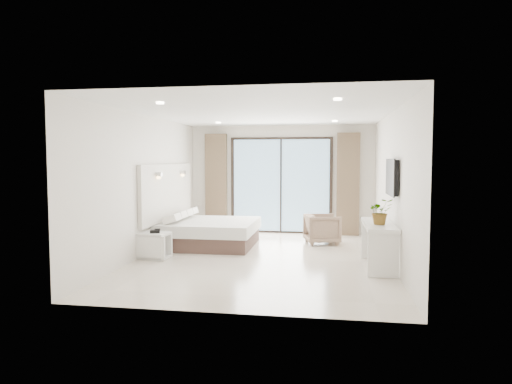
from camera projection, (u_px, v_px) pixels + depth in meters
ground at (264, 258)px, 8.52m from camera, size 6.20×6.20×0.00m
room_shell at (260, 173)px, 9.28m from camera, size 4.62×6.22×2.72m
bed at (209, 232)px, 9.78m from camera, size 1.94×1.85×0.68m
nightstand at (154, 245)px, 8.51m from camera, size 0.58×0.50×0.48m
phone at (155, 231)px, 8.46m from camera, size 0.22×0.19×0.06m
console_desk at (379, 235)px, 7.77m from camera, size 0.49×1.57×0.77m
plant at (380, 214)px, 7.55m from camera, size 0.49×0.52×0.34m
armchair at (322, 227)px, 10.01m from camera, size 0.81×0.84×0.72m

